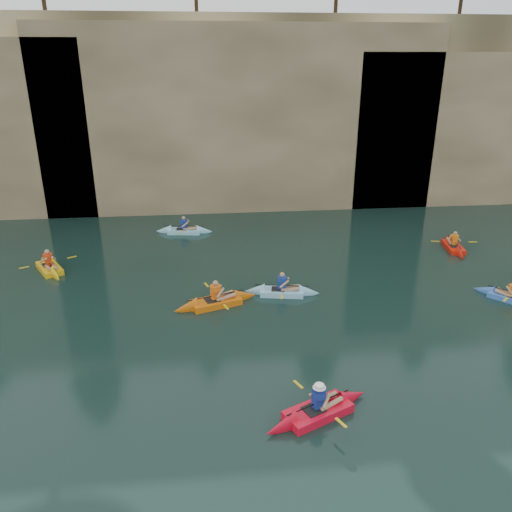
{
  "coord_description": "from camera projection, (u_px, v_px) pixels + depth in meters",
  "views": [
    {
      "loc": [
        -0.51,
        -8.82,
        9.16
      ],
      "look_at": [
        1.14,
        6.5,
        3.0
      ],
      "focal_mm": 35.0,
      "sensor_mm": 36.0,
      "label": 1
    }
  ],
  "objects": [
    {
      "name": "kayaker_blue_east",
      "position": [
        512.0,
        298.0,
        20.1
      ],
      "size": [
        2.51,
        2.72,
        1.08
      ],
      "rotation": [
        0.0,
        0.0,
        2.29
      ],
      "color": "#3E75D6",
      "rests_on": "ground"
    },
    {
      "name": "kayaker_ltblue_near",
      "position": [
        282.0,
        291.0,
        20.62
      ],
      "size": [
        3.21,
        2.41,
        1.24
      ],
      "rotation": [
        0.0,
        0.0,
        -0.17
      ],
      "color": "#95DAFA",
      "rests_on": "ground"
    },
    {
      "name": "sea_cave_center",
      "position": [
        147.0,
        188.0,
        30.87
      ],
      "size": [
        3.5,
        1.0,
        3.2
      ],
      "primitive_type": "cube",
      "color": "black",
      "rests_on": "ground"
    },
    {
      "name": "ground",
      "position": [
        237.0,
        480.0,
        11.6
      ],
      "size": [
        160.0,
        160.0,
        0.0
      ],
      "primitive_type": "plane",
      "color": "black",
      "rests_on": "ground"
    },
    {
      "name": "cliff_slab_center",
      "position": [
        242.0,
        118.0,
        30.54
      ],
      "size": [
        24.0,
        2.4,
        11.4
      ],
      "primitive_type": "cube",
      "color": "tan",
      "rests_on": "ground"
    },
    {
      "name": "kayaker_orange",
      "position": [
        216.0,
        302.0,
        19.73
      ],
      "size": [
        3.54,
        2.47,
        1.33
      ],
      "rotation": [
        0.0,
        0.0,
        0.33
      ],
      "color": "orange",
      "rests_on": "ground"
    },
    {
      "name": "kayaker_yellow",
      "position": [
        49.0,
        268.0,
        22.91
      ],
      "size": [
        2.24,
        3.12,
        1.29
      ],
      "rotation": [
        0.0,
        0.0,
        -1.05
      ],
      "color": "yellow",
      "rests_on": "ground"
    },
    {
      "name": "kayaker_ltblue_mid",
      "position": [
        184.0,
        230.0,
        27.84
      ],
      "size": [
        3.23,
        2.37,
        1.21
      ],
      "rotation": [
        0.0,
        0.0,
        -0.13
      ],
      "color": "#95E3F9",
      "rests_on": "ground"
    },
    {
      "name": "main_kayaker",
      "position": [
        318.0,
        411.0,
        13.64
      ],
      "size": [
        3.39,
        2.13,
        1.26
      ],
      "rotation": [
        0.0,
        0.0,
        0.44
      ],
      "color": "red",
      "rests_on": "ground"
    },
    {
      "name": "kayaker_red_far",
      "position": [
        453.0,
        246.0,
        25.53
      ],
      "size": [
        2.3,
        3.25,
        1.17
      ],
      "rotation": [
        0.0,
        0.0,
        1.41
      ],
      "color": "red",
      "rests_on": "ground"
    },
    {
      "name": "cliff",
      "position": [
        207.0,
        103.0,
        37.06
      ],
      "size": [
        70.0,
        16.0,
        12.0
      ],
      "primitive_type": "cube",
      "color": "tan",
      "rests_on": "ground"
    },
    {
      "name": "sea_cave_east",
      "position": [
        367.0,
        173.0,
        32.02
      ],
      "size": [
        5.0,
        1.0,
        4.5
      ],
      "primitive_type": "cube",
      "color": "black",
      "rests_on": "ground"
    }
  ]
}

